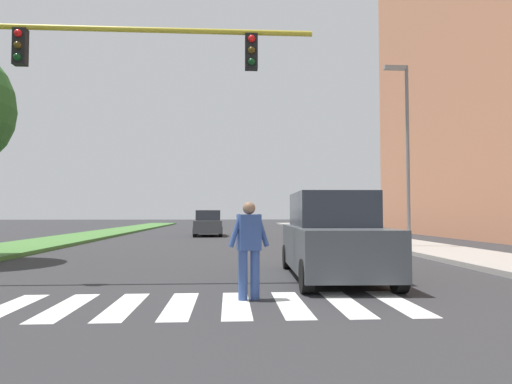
# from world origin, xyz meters

# --- Properties ---
(ground_plane) EXTENTS (140.00, 140.00, 0.00)m
(ground_plane) POSITION_xyz_m (0.00, 30.00, 0.00)
(ground_plane) COLOR #2D2D30
(crosswalk) EXTENTS (7.65, 2.20, 0.01)m
(crosswalk) POSITION_xyz_m (0.00, 7.40, 0.00)
(crosswalk) COLOR silver
(crosswalk) RESTS_ON ground_plane
(median_strip) EXTENTS (3.32, 64.00, 0.15)m
(median_strip) POSITION_xyz_m (-7.87, 28.00, 0.07)
(median_strip) COLOR #477A38
(median_strip) RESTS_ON ground_plane
(sidewalk_right) EXTENTS (3.00, 64.00, 0.15)m
(sidewalk_right) POSITION_xyz_m (8.68, 28.00, 0.07)
(sidewalk_right) COLOR #9E9991
(sidewalk_right) RESTS_ON ground_plane
(traffic_light_gantry) EXTENTS (9.24, 0.30, 6.00)m
(traffic_light_gantry) POSITION_xyz_m (-3.77, 9.90, 4.37)
(traffic_light_gantry) COLOR gold
(traffic_light_gantry) RESTS_ON median_strip
(street_lamp_right) EXTENTS (1.02, 0.24, 7.50)m
(street_lamp_right) POSITION_xyz_m (8.08, 18.04, 4.59)
(street_lamp_right) COLOR slate
(street_lamp_right) RESTS_ON sidewalk_right
(pedestrian_performer) EXTENTS (0.74, 0.33, 1.69)m
(pedestrian_performer) POSITION_xyz_m (1.13, 7.82, 0.93)
(pedestrian_performer) COLOR #334C8C
(pedestrian_performer) RESTS_ON ground_plane
(suv_crossing) EXTENTS (2.11, 4.66, 1.97)m
(suv_crossing) POSITION_xyz_m (3.16, 10.24, 0.93)
(suv_crossing) COLOR #474C51
(suv_crossing) RESTS_ON ground_plane
(sedan_midblock) EXTENTS (1.91, 4.12, 1.66)m
(sedan_midblock) POSITION_xyz_m (-0.57, 29.21, 0.77)
(sedan_midblock) COLOR #474C51
(sedan_midblock) RESTS_ON ground_plane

